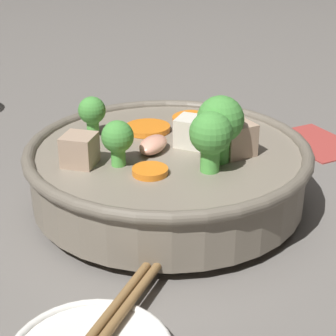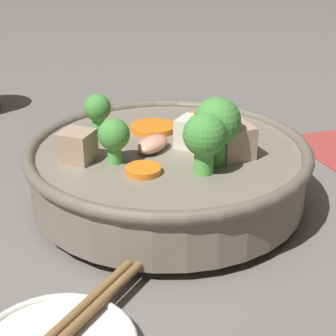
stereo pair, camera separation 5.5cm
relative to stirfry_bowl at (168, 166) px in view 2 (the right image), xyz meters
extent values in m
plane|color=slate|center=(0.00, 0.00, -0.04)|extent=(3.00, 3.00, 0.00)
cylinder|color=slate|center=(0.00, 0.00, -0.04)|extent=(0.15, 0.15, 0.01)
cylinder|color=slate|center=(0.00, 0.00, -0.01)|extent=(0.27, 0.27, 0.05)
torus|color=#685F52|center=(0.00, 0.00, 0.02)|extent=(0.28, 0.28, 0.01)
cylinder|color=brown|center=(0.00, 0.00, 0.00)|extent=(0.25, 0.25, 0.03)
cylinder|color=orange|center=(0.07, -0.05, 0.02)|extent=(0.04, 0.04, 0.01)
cylinder|color=orange|center=(0.05, 0.00, 0.02)|extent=(0.05, 0.05, 0.01)
cylinder|color=orange|center=(-0.04, 0.04, 0.02)|extent=(0.04, 0.04, 0.01)
cylinder|color=#59B84C|center=(-0.06, -0.01, 0.03)|extent=(0.02, 0.02, 0.02)
sphere|color=#47933D|center=(-0.06, -0.01, 0.05)|extent=(0.04, 0.04, 0.04)
cylinder|color=#59B84C|center=(0.07, 0.06, 0.03)|extent=(0.01, 0.01, 0.02)
sphere|color=#47933D|center=(0.07, 0.06, 0.04)|extent=(0.03, 0.03, 0.03)
cylinder|color=#59B84C|center=(-0.04, -0.03, 0.03)|extent=(0.02, 0.02, 0.03)
sphere|color=#47933D|center=(-0.04, -0.03, 0.06)|extent=(0.04, 0.04, 0.04)
cylinder|color=#59B84C|center=(-0.01, 0.06, 0.03)|extent=(0.01, 0.01, 0.02)
sphere|color=#47933D|center=(-0.01, 0.06, 0.05)|extent=(0.03, 0.03, 0.03)
cube|color=tan|center=(-0.03, -0.05, 0.03)|extent=(0.03, 0.03, 0.03)
cube|color=tan|center=(0.00, 0.09, 0.03)|extent=(0.04, 0.04, 0.03)
cube|color=silver|center=(0.00, -0.03, 0.03)|extent=(0.04, 0.04, 0.03)
ellipsoid|color=#EA9E84|center=(0.00, 0.02, 0.02)|extent=(0.04, 0.05, 0.01)
cube|color=#A33833|center=(0.07, -0.24, -0.04)|extent=(0.11, 0.08, 0.00)
camera|label=1|loc=(-0.46, 0.20, 0.23)|focal=60.00mm
camera|label=2|loc=(-0.48, 0.15, 0.23)|focal=60.00mm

